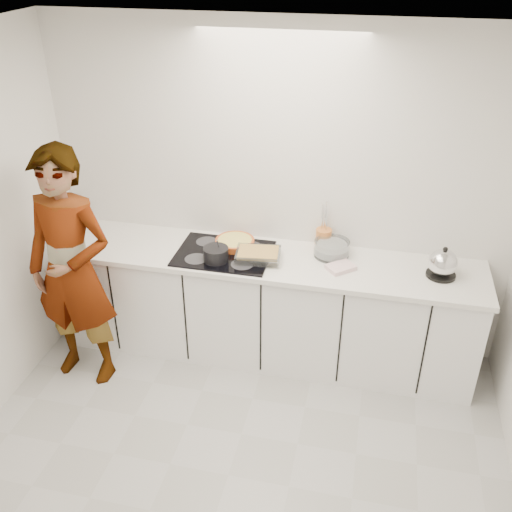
% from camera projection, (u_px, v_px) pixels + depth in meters
% --- Properties ---
extents(floor, '(3.60, 3.20, 0.00)m').
position_uv_depth(floor, '(228.00, 475.00, 3.70)').
color(floor, '#B7B7B6').
rests_on(floor, ground).
extents(ceiling, '(3.60, 3.20, 0.00)m').
position_uv_depth(ceiling, '(213.00, 61.00, 2.40)').
color(ceiling, white).
rests_on(ceiling, wall_back).
extents(wall_back, '(3.60, 0.00, 2.60)m').
position_uv_depth(wall_back, '(278.00, 194.00, 4.41)').
color(wall_back, silver).
rests_on(wall_back, ground).
extents(base_cabinets, '(3.20, 0.58, 0.87)m').
position_uv_depth(base_cabinets, '(268.00, 309.00, 4.57)').
color(base_cabinets, white).
rests_on(base_cabinets, floor).
extents(countertop, '(3.24, 0.64, 0.04)m').
position_uv_depth(countertop, '(269.00, 260.00, 4.34)').
color(countertop, white).
rests_on(countertop, base_cabinets).
extents(hob, '(0.72, 0.54, 0.01)m').
position_uv_depth(hob, '(224.00, 253.00, 4.38)').
color(hob, black).
rests_on(hob, countertop).
extents(tart_dish, '(0.39, 0.39, 0.05)m').
position_uv_depth(tart_dish, '(235.00, 242.00, 4.46)').
color(tart_dish, '#B94D1E').
rests_on(tart_dish, hob).
extents(saucepan, '(0.24, 0.24, 0.18)m').
position_uv_depth(saucepan, '(216.00, 254.00, 4.25)').
color(saucepan, black).
rests_on(saucepan, hob).
extents(baking_dish, '(0.36, 0.28, 0.06)m').
position_uv_depth(baking_dish, '(258.00, 254.00, 4.28)').
color(baking_dish, silver).
rests_on(baking_dish, hob).
extents(mixing_bowl, '(0.34, 0.34, 0.12)m').
position_uv_depth(mixing_bowl, '(332.00, 249.00, 4.33)').
color(mixing_bowl, silver).
rests_on(mixing_bowl, countertop).
extents(tea_towel, '(0.24, 0.24, 0.03)m').
position_uv_depth(tea_towel, '(341.00, 267.00, 4.18)').
color(tea_towel, white).
rests_on(tea_towel, countertop).
extents(kettle, '(0.22, 0.22, 0.24)m').
position_uv_depth(kettle, '(443.00, 264.00, 4.06)').
color(kettle, black).
rests_on(kettle, countertop).
extents(utensil_crock, '(0.16, 0.16, 0.16)m').
position_uv_depth(utensil_crock, '(323.00, 238.00, 4.44)').
color(utensil_crock, '#CE7533').
rests_on(utensil_crock, countertop).
extents(cook, '(0.71, 0.50, 1.87)m').
position_uv_depth(cook, '(72.00, 271.00, 4.12)').
color(cook, white).
rests_on(cook, floor).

